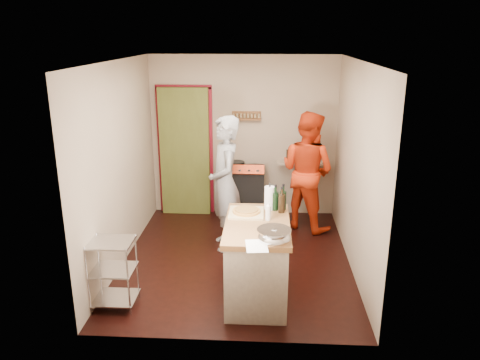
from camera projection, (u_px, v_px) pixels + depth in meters
name	position (u px, v px, depth m)	size (l,w,h in m)	color
floor	(237.00, 259.00, 6.31)	(3.50, 3.50, 0.00)	black
back_wall	(205.00, 146.00, 7.70)	(3.00, 0.44, 2.60)	tan
left_wall	(120.00, 165.00, 6.00)	(0.04, 3.50, 2.60)	tan
right_wall	(356.00, 168.00, 5.84)	(0.04, 3.50, 2.60)	tan
ceiling	(236.00, 60.00, 5.52)	(3.00, 3.50, 0.02)	white
stove	(245.00, 193.00, 7.53)	(0.60, 0.63, 1.00)	black
wire_shelving	(113.00, 271.00, 5.11)	(0.48, 0.40, 0.80)	silver
island	(257.00, 258.00, 5.29)	(0.72, 1.36, 1.22)	beige
person_stripe	(225.00, 184.00, 6.42)	(0.68, 0.45, 1.87)	#9F9FA3
person_red	(307.00, 171.00, 7.10)	(0.88, 0.69, 1.82)	red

